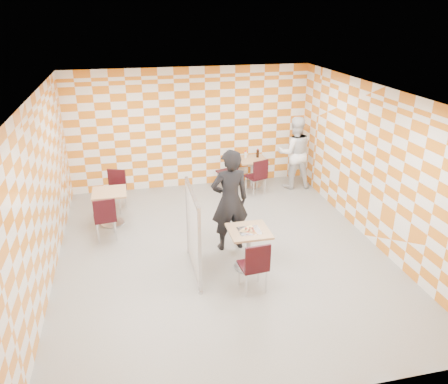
% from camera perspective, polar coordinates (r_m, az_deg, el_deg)
% --- Properties ---
extents(room_shell, '(7.00, 7.00, 7.00)m').
position_cam_1_polar(room_shell, '(8.22, -1.21, 3.10)').
color(room_shell, gray).
rests_on(room_shell, ground).
extents(main_table, '(0.70, 0.70, 0.75)m').
position_cam_1_polar(main_table, '(7.69, 3.24, -6.58)').
color(main_table, tan).
rests_on(main_table, ground).
extents(second_table, '(0.70, 0.70, 0.75)m').
position_cam_1_polar(second_table, '(11.18, 3.68, 3.19)').
color(second_table, tan).
rests_on(second_table, ground).
extents(empty_table, '(0.70, 0.70, 0.75)m').
position_cam_1_polar(empty_table, '(9.50, -14.63, -1.27)').
color(empty_table, tan).
rests_on(empty_table, ground).
extents(chair_main_front, '(0.45, 0.46, 0.92)m').
position_cam_1_polar(chair_main_front, '(7.04, 4.09, -9.33)').
color(chair_main_front, black).
rests_on(chair_main_front, ground).
extents(chair_second_front, '(0.53, 0.54, 0.92)m').
position_cam_1_polar(chair_second_front, '(10.65, 4.45, 2.32)').
color(chair_second_front, black).
rests_on(chair_second_front, ground).
extents(chair_second_side, '(0.53, 0.53, 0.92)m').
position_cam_1_polar(chair_second_side, '(11.05, 0.76, 3.18)').
color(chair_second_side, black).
rests_on(chair_second_side, ground).
extents(chair_empty_near, '(0.47, 0.48, 0.92)m').
position_cam_1_polar(chair_empty_near, '(8.83, -15.29, -3.01)').
color(chair_empty_near, black).
rests_on(chair_empty_near, ground).
extents(chair_empty_far, '(0.55, 0.56, 0.92)m').
position_cam_1_polar(chair_empty_far, '(10.17, -13.96, 0.66)').
color(chair_empty_far, black).
rests_on(chair_empty_far, ground).
extents(partition, '(0.08, 1.38, 1.55)m').
position_cam_1_polar(partition, '(7.43, -4.05, -5.23)').
color(partition, white).
rests_on(partition, ground).
extents(man_dark, '(0.75, 0.52, 1.98)m').
position_cam_1_polar(man_dark, '(8.08, 0.76, -1.14)').
color(man_dark, black).
rests_on(man_dark, ground).
extents(man_white, '(0.96, 0.79, 1.84)m').
position_cam_1_polar(man_white, '(11.14, 9.19, 5.10)').
color(man_white, white).
rests_on(man_white, ground).
extents(pizza_on_foil, '(0.40, 0.40, 0.04)m').
position_cam_1_polar(pizza_on_foil, '(7.55, 3.31, -4.93)').
color(pizza_on_foil, silver).
rests_on(pizza_on_foil, main_table).
extents(sport_bottle, '(0.06, 0.06, 0.20)m').
position_cam_1_polar(sport_bottle, '(11.13, 2.82, 4.91)').
color(sport_bottle, white).
rests_on(sport_bottle, second_table).
extents(soda_bottle, '(0.07, 0.07, 0.23)m').
position_cam_1_polar(soda_bottle, '(11.19, 4.43, 5.05)').
color(soda_bottle, black).
rests_on(soda_bottle, second_table).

